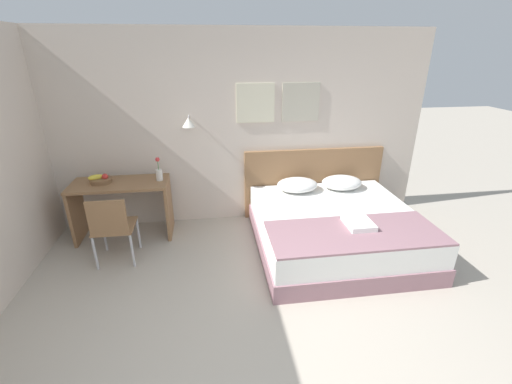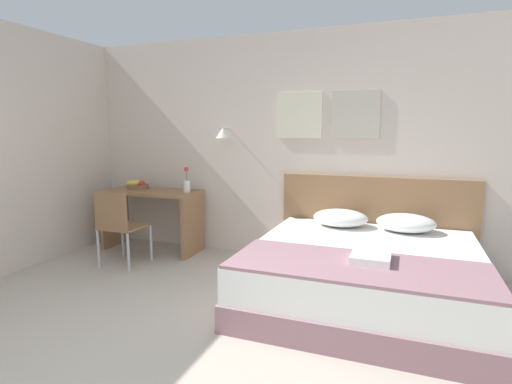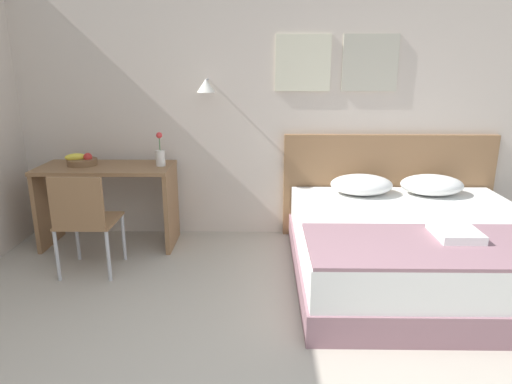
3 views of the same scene
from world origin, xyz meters
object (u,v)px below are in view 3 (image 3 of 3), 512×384
object	(u,v)px
pillow_right	(432,185)
fruit_bowl	(82,161)
folded_towel_near_foot	(455,232)
bed	(418,249)
headboard	(388,186)
throw_blanket	(449,245)
desk_chair	(84,217)
desk	(108,190)
flower_vase	(160,155)
pillow_left	(361,185)

from	to	relation	value
pillow_right	fruit_bowl	bearing A→B (deg)	179.64
folded_towel_near_foot	fruit_bowl	xyz separation A→B (m)	(-3.04, 1.16, 0.25)
pillow_right	folded_towel_near_foot	xyz separation A→B (m)	(-0.24, -1.14, -0.04)
bed	fruit_bowl	size ratio (longest dim) A/B	6.73
bed	headboard	distance (m)	1.04
throw_blanket	folded_towel_near_foot	distance (m)	0.17
folded_towel_near_foot	desk_chair	distance (m)	2.82
desk	headboard	bearing A→B (deg)	6.58
pillow_right	flower_vase	xyz separation A→B (m)	(-2.53, -0.01, 0.28)
throw_blanket	desk	bearing A→B (deg)	155.12
pillow_left	fruit_bowl	distance (m)	2.63
headboard	pillow_right	size ratio (longest dim) A/B	3.62
fruit_bowl	bed	bearing A→B (deg)	-13.93
bed	folded_towel_near_foot	world-z (taller)	folded_towel_near_foot
pillow_left	desk	bearing A→B (deg)	-179.58
bed	folded_towel_near_foot	xyz separation A→B (m)	(0.09, -0.43, 0.31)
bed	desk	size ratio (longest dim) A/B	1.60
bed	headboard	size ratio (longest dim) A/B	0.94
bed	headboard	xyz separation A→B (m)	(-0.00, 1.01, 0.26)
desk_chair	flower_vase	distance (m)	0.92
flower_vase	folded_towel_near_foot	bearing A→B (deg)	-26.35
fruit_bowl	desk_chair	bearing A→B (deg)	-70.03
bed	desk	bearing A→B (deg)	165.68
bed	throw_blanket	world-z (taller)	throw_blanket
bed	pillow_left	size ratio (longest dim) A/B	3.41
pillow_right	throw_blanket	xyz separation A→B (m)	(-0.33, -1.28, -0.08)
folded_towel_near_foot	fruit_bowl	distance (m)	3.26
folded_towel_near_foot	pillow_right	bearing A→B (deg)	78.24
flower_vase	pillow_right	bearing A→B (deg)	0.11
throw_blanket	folded_towel_near_foot	bearing A→B (deg)	56.52
bed	flower_vase	world-z (taller)	flower_vase
desk_chair	pillow_right	bearing A→B (deg)	12.81
folded_towel_near_foot	throw_blanket	bearing A→B (deg)	-123.48
desk	desk_chair	world-z (taller)	desk_chair
bed	fruit_bowl	distance (m)	3.09
pillow_left	flower_vase	size ratio (longest dim) A/B	1.84
pillow_right	desk	distance (m)	3.04
desk	desk_chair	size ratio (longest dim) A/B	1.42
pillow_right	desk_chair	distance (m)	3.10
headboard	pillow_left	xyz separation A→B (m)	(-0.33, -0.30, 0.09)
folded_towel_near_foot	desk_chair	world-z (taller)	desk_chair
pillow_right	folded_towel_near_foot	size ratio (longest dim) A/B	1.60
headboard	flower_vase	distance (m)	2.25
throw_blanket	flower_vase	xyz separation A→B (m)	(-2.20, 1.27, 0.36)
headboard	throw_blanket	distance (m)	1.57
headboard	throw_blanket	xyz separation A→B (m)	(0.00, -1.57, 0.01)
pillow_right	headboard	bearing A→B (deg)	137.94
headboard	desk	xyz separation A→B (m)	(-2.71, -0.31, 0.03)
pillow_left	fruit_bowl	world-z (taller)	fruit_bowl
headboard	desk_chair	distance (m)	2.86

